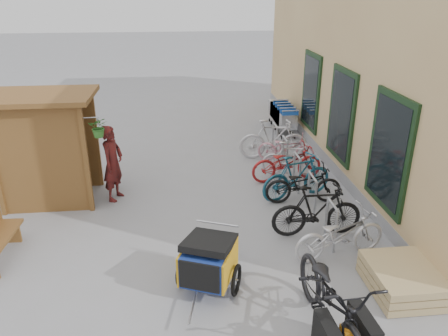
{
  "coord_description": "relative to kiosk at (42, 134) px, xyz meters",
  "views": [
    {
      "loc": [
        -0.38,
        -6.68,
        4.47
      ],
      "look_at": [
        0.5,
        1.5,
        1.0
      ],
      "focal_mm": 35.0,
      "sensor_mm": 36.0,
      "label": 1
    }
  ],
  "objects": [
    {
      "name": "bike_3",
      "position": [
        5.46,
        -0.5,
        -1.03
      ],
      "size": [
        1.8,
        0.98,
        1.04
      ],
      "primitive_type": "imported",
      "rotation": [
        0.0,
        0.0,
        1.87
      ],
      "color": "#1B546D",
      "rests_on": "ground"
    },
    {
      "name": "bike_1",
      "position": [
        5.43,
        -2.1,
        -1.03
      ],
      "size": [
        1.74,
        0.49,
        1.04
      ],
      "primitive_type": "imported",
      "rotation": [
        0.0,
        0.0,
        1.57
      ],
      "color": "black",
      "rests_on": "ground"
    },
    {
      "name": "ground",
      "position": [
        3.28,
        -2.47,
        -1.55
      ],
      "size": [
        80.0,
        80.0,
        0.0
      ],
      "primitive_type": "plane",
      "color": "gray"
    },
    {
      "name": "bike_5",
      "position": [
        5.65,
        0.75,
        -1.11
      ],
      "size": [
        1.53,
        0.69,
        0.89
      ],
      "primitive_type": "imported",
      "rotation": [
        0.0,
        0.0,
        1.38
      ],
      "color": "silver",
      "rests_on": "ground"
    },
    {
      "name": "bike_rack",
      "position": [
        5.58,
        -0.07,
        -1.04
      ],
      "size": [
        0.05,
        5.35,
        0.86
      ],
      "color": "#A5A8AD",
      "rests_on": "ground"
    },
    {
      "name": "kiosk",
      "position": [
        0.0,
        0.0,
        0.0
      ],
      "size": [
        2.49,
        1.65,
        2.4
      ],
      "color": "brown",
      "rests_on": "ground"
    },
    {
      "name": "person_kiosk",
      "position": [
        1.42,
        -0.1,
        -0.7
      ],
      "size": [
        0.6,
        0.73,
        1.71
      ],
      "primitive_type": "imported",
      "rotation": [
        0.0,
        0.0,
        1.21
      ],
      "color": "maroon",
      "rests_on": "ground"
    },
    {
      "name": "pallet_stack",
      "position": [
        6.28,
        -3.87,
        -1.34
      ],
      "size": [
        1.0,
        1.2,
        0.4
      ],
      "color": "tan",
      "rests_on": "ground"
    },
    {
      "name": "cargo_bike",
      "position": [
        4.83,
        -4.67,
        -0.97
      ],
      "size": [
        0.91,
        2.29,
        1.18
      ],
      "rotation": [
        0.0,
        0.0,
        0.06
      ],
      "color": "black",
      "rests_on": "ground"
    },
    {
      "name": "bike_7",
      "position": [
        5.44,
        1.92,
        -0.99
      ],
      "size": [
        1.9,
        0.69,
        1.12
      ],
      "primitive_type": "imported",
      "rotation": [
        0.0,
        0.0,
        1.48
      ],
      "color": "silver",
      "rests_on": "ground"
    },
    {
      "name": "bike_2",
      "position": [
        5.55,
        -0.74,
        -1.11
      ],
      "size": [
        1.69,
        0.65,
        0.88
      ],
      "primitive_type": "imported",
      "rotation": [
        0.0,
        0.0,
        1.53
      ],
      "color": "black",
      "rests_on": "ground"
    },
    {
      "name": "bike_4",
      "position": [
        5.47,
        0.45,
        -1.08
      ],
      "size": [
        1.85,
        0.85,
        0.93
      ],
      "primitive_type": "imported",
      "rotation": [
        0.0,
        0.0,
        1.7
      ],
      "color": "maroon",
      "rests_on": "ground"
    },
    {
      "name": "child_trailer",
      "position": [
        3.27,
        -3.47,
        -1.02
      ],
      "size": [
        1.07,
        1.63,
        0.95
      ],
      "rotation": [
        0.0,
        0.0,
        -0.38
      ],
      "color": "#1C419B",
      "rests_on": "ground"
    },
    {
      "name": "shopping_carts",
      "position": [
        6.28,
        4.44,
        -1.0
      ],
      "size": [
        0.53,
        2.11,
        0.96
      ],
      "color": "silver",
      "rests_on": "ground"
    },
    {
      "name": "bike_6",
      "position": [
        5.75,
        1.65,
        -1.15
      ],
      "size": [
        1.62,
        0.99,
        0.8
      ],
      "primitive_type": "imported",
      "rotation": [
        0.0,
        0.0,
        1.25
      ],
      "color": "#C57F8F",
      "rests_on": "ground"
    },
    {
      "name": "bike_0",
      "position": [
        5.61,
        -2.86,
        -1.1
      ],
      "size": [
        1.83,
        0.96,
        0.91
      ],
      "primitive_type": "imported",
      "rotation": [
        0.0,
        0.0,
        1.78
      ],
      "color": "silver",
      "rests_on": "ground"
    },
    {
      "name": "building",
      "position": [
        9.77,
        2.03,
        1.94
      ],
      "size": [
        6.07,
        13.0,
        7.0
      ],
      "color": "tan",
      "rests_on": "ground"
    }
  ]
}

